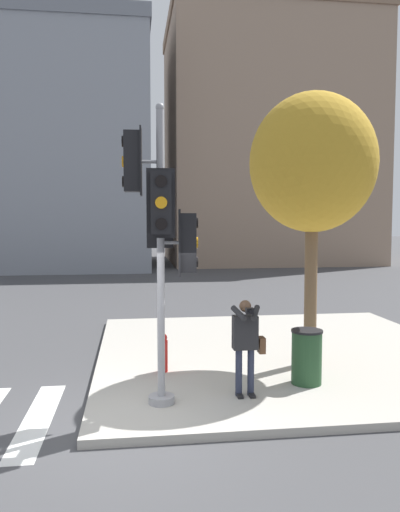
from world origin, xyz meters
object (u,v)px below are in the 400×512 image
object	(u,v)px
fire_hydrant	(163,353)
trash_bin	(307,357)
person_photographer	(246,339)
street_tree	(313,164)
traffic_signal_pole	(160,223)

from	to	relation	value
fire_hydrant	trash_bin	bearing A→B (deg)	-22.58
person_photographer	street_tree	xyz separation A→B (m)	(1.67, 1.61, 3.02)
traffic_signal_pole	person_photographer	world-z (taller)	traffic_signal_pole
person_photographer	street_tree	bearing A→B (deg)	43.91
trash_bin	street_tree	bearing A→B (deg)	67.38
person_photographer	trash_bin	size ratio (longest dim) A/B	1.65
fire_hydrant	trash_bin	size ratio (longest dim) A/B	0.77
street_tree	trash_bin	distance (m)	3.69
street_tree	trash_bin	xyz separation A→B (m)	(-0.48, -1.16, -3.47)
street_tree	fire_hydrant	bearing A→B (deg)	-177.16
fire_hydrant	trash_bin	world-z (taller)	trash_bin
traffic_signal_pole	trash_bin	world-z (taller)	traffic_signal_pole
traffic_signal_pole	trash_bin	distance (m)	3.53
traffic_signal_pole	person_photographer	xyz separation A→B (m)	(1.39, 0.16, -1.88)
traffic_signal_pole	fire_hydrant	distance (m)	2.94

